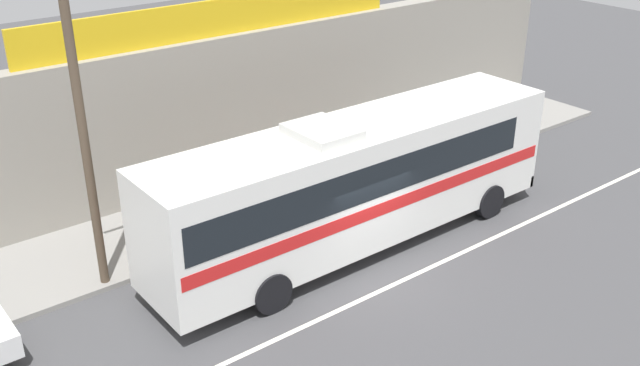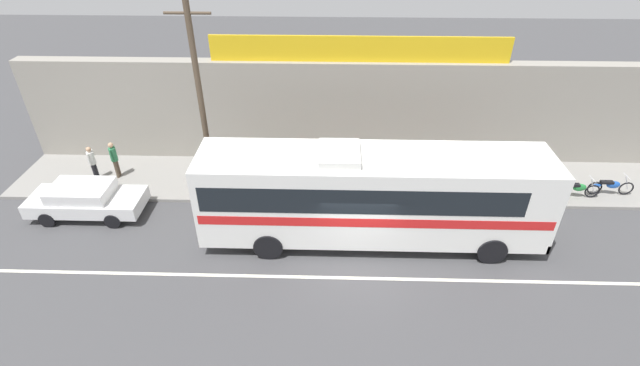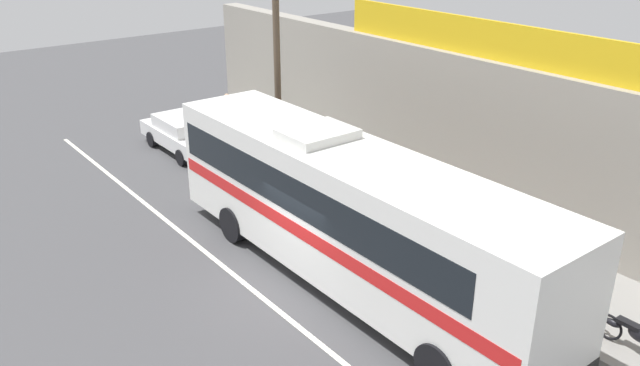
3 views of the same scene
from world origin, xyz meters
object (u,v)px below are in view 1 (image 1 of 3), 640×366
Objects in this scene: motorcycle_orange at (510,117)px; motorcycle_green at (400,155)px; intercity_bus at (356,178)px; motorcycle_blue at (489,128)px; pedestrian_far_right at (161,202)px; utility_pole at (82,126)px; motorcycle_purple at (436,144)px.

motorcycle_orange is 1.05× the size of motorcycle_green.
intercity_bus is 9.42m from motorcycle_blue.
pedestrian_far_right reaches higher than motorcycle_orange.
motorcycle_orange is at bearing 0.64° from motorcycle_green.
utility_pole is 4.34× the size of motorcycle_purple.
pedestrian_far_right is at bearing 177.48° from motorcycle_orange.
motorcycle_purple is 1.01× the size of motorcycle_green.
intercity_bus reaches higher than motorcycle_purple.
intercity_bus reaches higher than motorcycle_orange.
motorcycle_blue is (15.19, 0.40, -3.76)m from utility_pole.
utility_pole reaches higher than motorcycle_purple.
motorcycle_blue is 4.37m from motorcycle_green.
intercity_bus is 10.92m from motorcycle_orange.
intercity_bus is at bearing -20.22° from utility_pole.
utility_pole reaches higher than motorcycle_green.
motorcycle_blue is at bearing -170.64° from motorcycle_orange.
intercity_bus is 6.96m from motorcycle_purple.
motorcycle_purple is 10.21m from pedestrian_far_right.
utility_pole is at bearing -177.77° from motorcycle_orange.
intercity_bus is 6.65× the size of motorcycle_green.
pedestrian_far_right is at bearing 29.07° from utility_pole.
utility_pole is 17.13m from motorcycle_orange.
utility_pole reaches higher than pedestrian_far_right.
intercity_bus reaches higher than pedestrian_far_right.
motorcycle_green is (10.82, 0.58, -3.76)m from utility_pole.
motorcycle_green is at bearing 3.09° from utility_pole.
motorcycle_purple and motorcycle_blue have the same top height.
motorcycle_green is at bearing -179.36° from motorcycle_orange.
utility_pole is 4.25× the size of motorcycle_blue.
pedestrian_far_right is (-3.99, 3.60, -0.91)m from intercity_bus.
pedestrian_far_right is (2.31, 1.28, -3.17)m from utility_pole.
utility_pole is 13.04m from motorcycle_purple.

